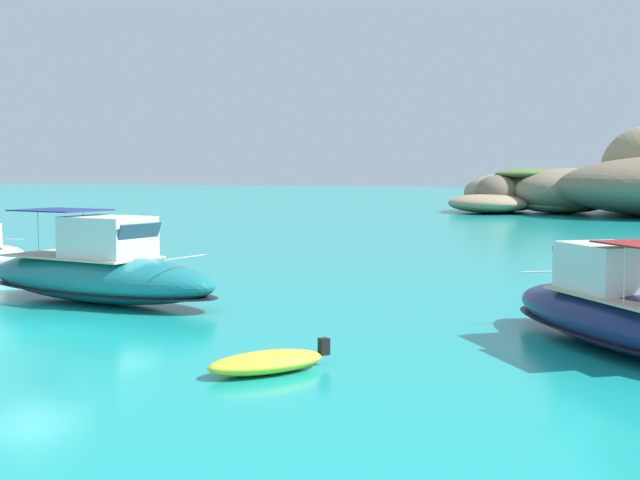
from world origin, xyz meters
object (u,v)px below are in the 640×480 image
motorboat_navy (617,313)px  dinghy_tender (267,362)px  channel_buoy (114,247)px  motorboat_teal (99,273)px  islet_small (537,193)px

motorboat_navy → dinghy_tender: motorboat_navy is taller
dinghy_tender → channel_buoy: channel_buoy is taller
motorboat_teal → channel_buoy: size_ratio=6.40×
islet_small → channel_buoy: 53.63m
motorboat_teal → dinghy_tender: motorboat_teal is taller
islet_small → dinghy_tender: size_ratio=6.84×
dinghy_tender → channel_buoy: (-19.60, 18.31, 0.11)m
islet_small → motorboat_navy: islet_small is taller
motorboat_navy → motorboat_teal: size_ratio=0.82×
motorboat_navy → channel_buoy: 28.59m
islet_small → channel_buoy: islet_small is taller
islet_small → motorboat_navy: bearing=-76.2°
motorboat_navy → channel_buoy: (-25.73, 12.44, -0.49)m
islet_small → motorboat_teal: islet_small is taller
islet_small → dinghy_tender: 71.73m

